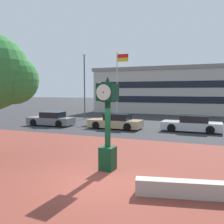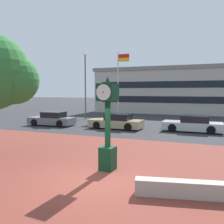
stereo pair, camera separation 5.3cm
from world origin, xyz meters
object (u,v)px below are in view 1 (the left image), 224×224
flagpole_primary (118,80)px  civic_building (184,90)px  street_clock (108,123)px  car_street_near (192,124)px  car_street_far (51,119)px  car_street_distant (116,122)px  street_lamp_post (84,80)px

flagpole_primary → civic_building: flagpole_primary is taller
street_clock → flagpole_primary: flagpole_primary is taller
car_street_near → flagpole_primary: size_ratio=0.59×
street_clock → car_street_far: bearing=138.3°
car_street_distant → flagpole_primary: bearing=19.9°
car_street_far → flagpole_primary: size_ratio=0.56×
street_clock → car_street_near: (2.59, 11.17, -1.36)m
civic_building → street_lamp_post: (-9.61, -14.56, 1.16)m
car_street_distant → civic_building: civic_building is taller
car_street_near → street_clock: bearing=167.9°
car_street_far → flagpole_primary: (3.55, 8.39, 3.95)m
street_clock → civic_building: (0.25, 30.44, 1.39)m
car_street_near → flagpole_primary: 12.08m
car_street_far → flagpole_primary: bearing=-26.1°
car_street_far → street_lamp_post: street_lamp_post is taller
car_street_distant → flagpole_primary: size_ratio=0.59×
street_clock → street_lamp_post: 18.61m
street_clock → car_street_distant: (-3.55, 10.48, -1.36)m
flagpole_primary → street_lamp_post: (-3.14, -2.55, -0.04)m
car_street_near → flagpole_primary: flagpole_primary is taller
car_street_distant → street_lamp_post: 8.84m
car_street_near → car_street_far: bearing=96.2°
street_clock → street_lamp_post: bearing=124.6°
car_street_near → street_lamp_post: street_lamp_post is taller
car_street_distant → civic_building: (3.80, 19.95, 2.75)m
street_lamp_post → car_street_distant: bearing=-42.9°
civic_building → car_street_far: bearing=-116.2°
street_lamp_post → car_street_far: bearing=-94.1°
car_street_distant → civic_building: size_ratio=0.18×
car_street_distant → street_lamp_post: street_lamp_post is taller
flagpole_primary → civic_building: bearing=61.7°
car_street_distant → street_lamp_post: (-5.81, 5.39, 3.91)m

